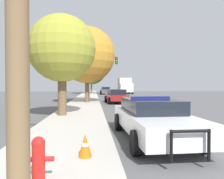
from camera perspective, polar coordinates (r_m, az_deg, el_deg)
name	(u,v)px	position (r m, az deg, el deg)	size (l,w,h in m)	color
sidewalk_left	(57,154)	(5.83, -14.12, -16.14)	(3.00, 110.00, 0.13)	#BCB7AD
police_car	(152,117)	(7.44, 10.37, -7.19)	(2.16, 5.28, 1.41)	white
fire_hydrant	(38,157)	(4.18, -18.67, -16.39)	(0.54, 0.23, 0.77)	red
traffic_light	(100,68)	(27.96, -3.09, 5.56)	(3.76, 0.35, 5.38)	#424247
car_background_distant	(105,90)	(42.09, -1.74, -0.20)	(1.98, 4.63, 1.41)	#474C51
car_background_midblock	(116,96)	(21.60, 1.14, -1.66)	(2.21, 4.15, 1.36)	maroon
box_truck	(125,85)	(45.39, 3.34, 1.06)	(2.85, 7.71, 3.19)	silver
tree_sidewalk_mid	(87,55)	(21.32, -6.60, 8.94)	(5.43, 5.43, 7.26)	brown
tree_sidewalk_near	(62,49)	(12.46, -12.94, 10.31)	(3.69, 3.69, 5.52)	brown
tree_sidewalk_far	(91,70)	(43.23, -5.39, 5.15)	(5.75, 5.75, 7.52)	brown
traffic_cone	(85,145)	(5.25, -7.03, -14.29)	(0.32, 0.32, 0.53)	orange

